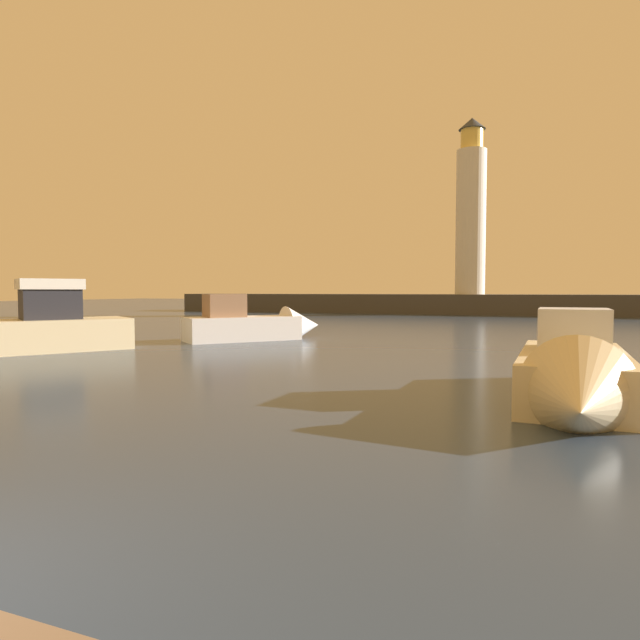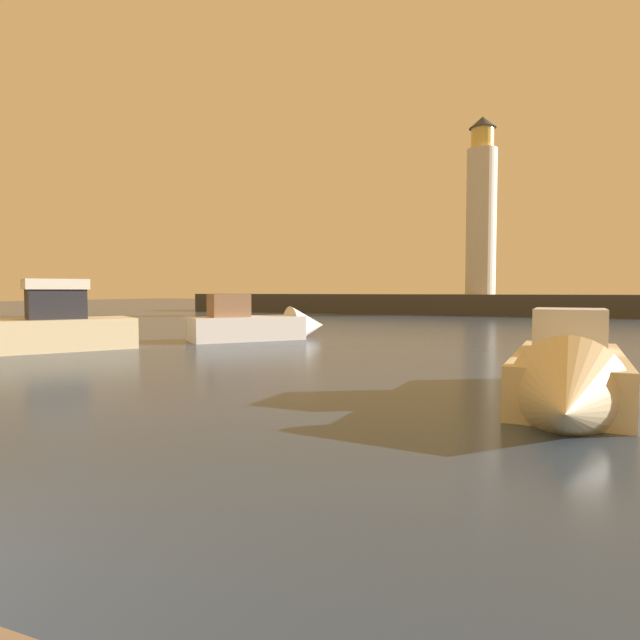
% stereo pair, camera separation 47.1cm
% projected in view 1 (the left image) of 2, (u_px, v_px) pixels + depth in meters
% --- Properties ---
extents(ground_plane, '(220.00, 220.00, 0.00)m').
position_uv_depth(ground_plane, '(437.00, 335.00, 29.28)').
color(ground_plane, '#2D3D51').
extents(breakwater, '(67.61, 4.91, 2.02)m').
position_uv_depth(breakwater, '(482.00, 304.00, 54.63)').
color(breakwater, '#423F3D').
rests_on(breakwater, ground_plane).
extents(lighthouse, '(2.93, 2.93, 17.53)m').
position_uv_depth(lighthouse, '(471.00, 211.00, 54.58)').
color(lighthouse, silver).
rests_on(lighthouse, breakwater).
extents(motorboat_0, '(5.92, 6.44, 2.56)m').
position_uv_depth(motorboat_0, '(260.00, 325.00, 26.42)').
color(motorboat_0, white).
rests_on(motorboat_0, ground_plane).
extents(motorboat_3, '(2.35, 7.13, 2.43)m').
position_uv_depth(motorboat_3, '(575.00, 378.00, 10.92)').
color(motorboat_3, beige).
rests_on(motorboat_3, ground_plane).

